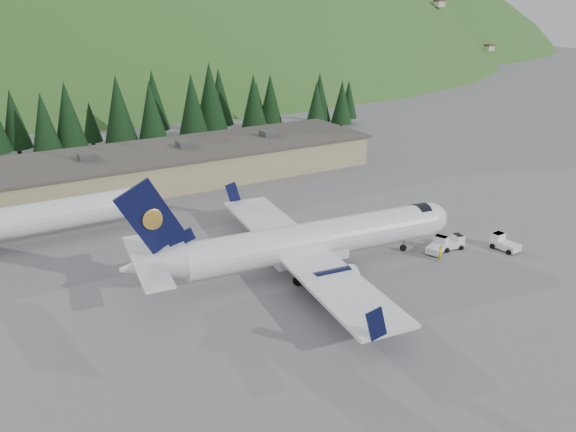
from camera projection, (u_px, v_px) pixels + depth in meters
The scene contains 10 objects.
ground at pixel (316, 268), 59.91m from camera, with size 600.00×600.00×0.00m, color slate.
airliner at pixel (308, 242), 58.34m from camera, with size 36.81×34.61×12.21m.
second_airliner at pixel (32, 218), 64.64m from camera, with size 27.50×11.00×10.05m.
baggage_tug_a at pixel (438, 246), 63.66m from camera, with size 3.43×2.72×1.64m.
baggage_tug_b at pixel (452, 242), 64.54m from camera, with size 3.15×2.16×1.58m.
baggage_tug_c at pixel (503, 243), 64.33m from camera, with size 2.18×3.33×1.70m.
terminal_building at pixel (156, 167), 87.19m from camera, with size 71.00×17.00×6.10m.
ramp_worker at pixel (440, 253), 61.28m from camera, with size 0.68×0.45×1.86m, color yellow.
tree_line at pixel (93, 113), 101.98m from camera, with size 110.57×17.87×14.27m.
hills at pixel (177, 234), 281.74m from camera, with size 614.00×330.00×300.00m.
Camera 1 is at (-29.93, -44.95, 26.70)m, focal length 35.00 mm.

